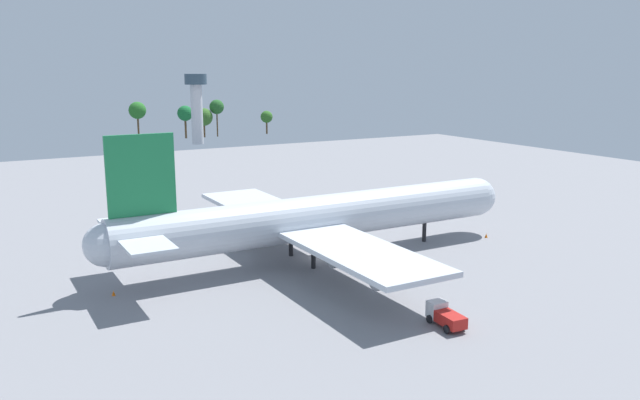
{
  "coord_description": "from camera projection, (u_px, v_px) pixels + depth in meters",
  "views": [
    {
      "loc": [
        -47.34,
        -83.66,
        29.41
      ],
      "look_at": [
        0.0,
        0.0,
        9.43
      ],
      "focal_mm": 35.78,
      "sensor_mm": 36.0,
      "label": 1
    }
  ],
  "objects": [
    {
      "name": "ground_plane",
      "position": [
        320.0,
        259.0,
        100.1
      ],
      "size": [
        282.99,
        282.99,
        0.0
      ],
      "primitive_type": "plane",
      "color": "gray"
    },
    {
      "name": "cargo_airplane",
      "position": [
        319.0,
        218.0,
        98.63
      ],
      "size": [
        70.75,
        60.13,
        20.96
      ],
      "color": "silver",
      "rests_on": "ground_plane"
    },
    {
      "name": "maintenance_van",
      "position": [
        445.0,
        316.0,
        73.82
      ],
      "size": [
        2.85,
        5.48,
        2.47
      ],
      "color": "silver",
      "rests_on": "ground_plane"
    },
    {
      "name": "safety_cone_nose",
      "position": [
        486.0,
        236.0,
        112.47
      ],
      "size": [
        0.52,
        0.52,
        0.75
      ],
      "primitive_type": "cone",
      "color": "orange",
      "rests_on": "ground_plane"
    },
    {
      "name": "safety_cone_tail",
      "position": [
        114.0,
        293.0,
        83.81
      ],
      "size": [
        0.49,
        0.49,
        0.7
      ],
      "primitive_type": "cone",
      "color": "orange",
      "rests_on": "ground_plane"
    },
    {
      "name": "control_tower",
      "position": [
        196.0,
        101.0,
        247.5
      ],
      "size": [
        8.54,
        8.54,
        27.15
      ],
      "color": "silver",
      "rests_on": "ground_plane"
    },
    {
      "name": "tree_line_backdrop",
      "position": [
        124.0,
        116.0,
        256.73
      ],
      "size": [
        146.36,
        7.57,
        15.99
      ],
      "color": "#51381E",
      "rests_on": "ground_plane"
    }
  ]
}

